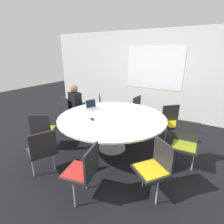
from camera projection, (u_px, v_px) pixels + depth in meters
ground_plane at (112, 148)px, 3.92m from camera, size 16.00×16.00×0.00m
wall_back at (154, 74)px, 5.57m from camera, size 8.00×0.07×2.70m
conference_table at (112, 120)px, 3.70m from camera, size 2.25×2.25×0.76m
chair_0 at (69, 109)px, 4.96m from camera, size 0.55×0.53×0.86m
chair_1 at (43, 128)px, 3.69m from camera, size 0.59×0.59×0.86m
chair_2 at (42, 149)px, 2.91m from camera, size 0.56×0.57×0.86m
chair_3 at (83, 169)px, 2.42m from camera, size 0.51×0.52×0.86m
chair_4 at (155, 165)px, 2.49m from camera, size 0.60×0.60×0.86m
chair_5 at (185, 141)px, 3.15m from camera, size 0.46×0.44×0.86m
chair_6 at (173, 121)px, 4.09m from camera, size 0.61×0.61×0.86m
chair_7 at (141, 109)px, 4.91m from camera, size 0.45×0.47×0.86m
chair_8 at (104, 107)px, 5.12m from camera, size 0.60×0.60×0.86m
person_0 at (76, 103)px, 4.78m from camera, size 0.41×0.33×1.21m
laptop at (92, 106)px, 4.16m from camera, size 0.32×0.35×0.21m
cell_phone at (92, 119)px, 3.51m from camera, size 0.16×0.14×0.01m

